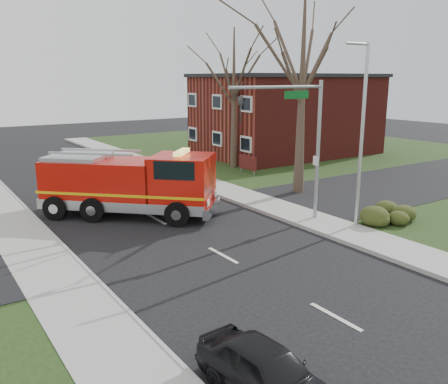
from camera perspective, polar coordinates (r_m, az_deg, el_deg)
ground at (r=19.02m, az=-0.12°, el=-7.66°), size 120.00×120.00×0.00m
sidewalk_right at (r=22.83m, az=12.97°, el=-4.15°), size 2.40×80.00×0.15m
sidewalk_left at (r=16.65m, az=-18.53°, el=-11.34°), size 2.40×80.00×0.15m
brick_building at (r=43.76m, az=7.60°, el=9.21°), size 15.40×10.40×7.25m
health_center_sign at (r=34.53m, az=2.86°, el=3.53°), size 0.12×2.00×1.40m
hedge_corner at (r=24.17m, az=19.33°, el=-2.35°), size 2.80×2.00×0.90m
bare_tree_near at (r=28.37m, az=9.44°, el=14.45°), size 6.00×6.00×12.00m
bare_tree_far at (r=36.33m, az=1.20°, el=12.93°), size 5.25×5.25×10.50m
traffic_signal_mast at (r=22.26m, az=9.01°, el=7.78°), size 5.29×0.18×6.80m
streetlight_pole at (r=22.29m, az=16.19°, el=7.02°), size 1.48×0.16×8.40m
fire_engine at (r=24.52m, az=-11.11°, el=0.76°), size 8.17×8.02×3.45m
parked_car_maroon at (r=11.09m, az=5.21°, el=-20.82°), size 1.87×3.86×1.27m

